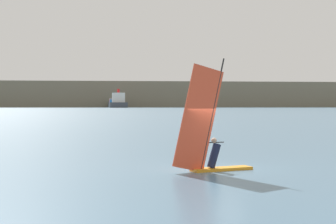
{
  "coord_description": "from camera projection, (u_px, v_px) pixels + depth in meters",
  "views": [
    {
      "loc": [
        0.34,
        -20.66,
        2.61
      ],
      "look_at": [
        -3.14,
        12.82,
        2.2
      ],
      "focal_mm": 53.35,
      "sensor_mm": 36.0,
      "label": 1
    }
  ],
  "objects": [
    {
      "name": "ground_plane",
      "position": [
        211.0,
        169.0,
        20.62
      ],
      "size": [
        4000.0,
        4000.0,
        0.0
      ],
      "primitive_type": "plane",
      "color": "#476B84"
    },
    {
      "name": "windsurfer",
      "position": [
        209.0,
        142.0,
        19.9
      ],
      "size": [
        3.19,
        2.05,
        4.57
      ],
      "rotation": [
        0.0,
        0.0,
        0.53
      ],
      "color": "orange",
      "rests_on": "ground_plane"
    },
    {
      "name": "cargo_ship",
      "position": [
        117.0,
        103.0,
        824.47
      ],
      "size": [
        63.93,
        159.79,
        28.93
      ],
      "rotation": [
        0.0,
        0.0,
        1.82
      ],
      "color": "#3F444C",
      "rests_on": "ground_plane"
    },
    {
      "name": "distant_headland",
      "position": [
        137.0,
        97.0,
        1147.19
      ],
      "size": [
        1160.11,
        691.22,
        47.78
      ],
      "primitive_type": "cube",
      "rotation": [
        0.0,
        0.0,
        0.19
      ],
      "color": "#756B56",
      "rests_on": "ground_plane"
    }
  ]
}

